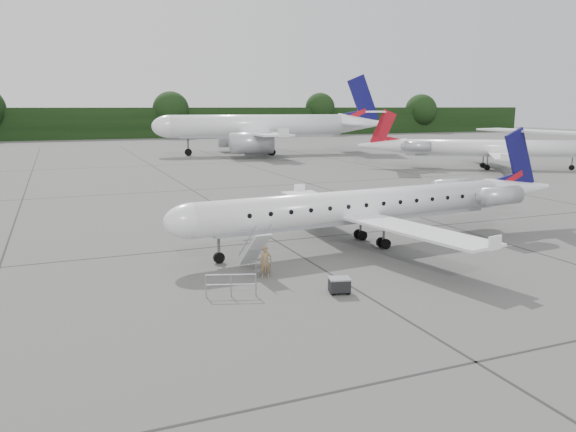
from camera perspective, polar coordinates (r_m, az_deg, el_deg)
name	(u,v)px	position (r m, az deg, el deg)	size (l,w,h in m)	color
ground	(414,265)	(30.67, 12.66, -4.87)	(320.00, 320.00, 0.00)	#5A5A57
treeline	(126,123)	(155.08, -16.15, 9.06)	(260.00, 4.00, 8.00)	black
main_regional_jet	(360,190)	(33.67, 7.31, 2.64)	(26.48, 19.07, 6.79)	white
airstair	(255,251)	(28.65, -3.38, -3.54)	(0.85, 2.34, 2.13)	white
passenger	(266,262)	(27.55, -2.30, -4.70)	(0.58, 0.38, 1.59)	olive
safety_railing	(231,286)	(25.09, -5.81, -7.05)	(2.20, 0.08, 1.00)	gray
baggage_cart	(339,285)	(25.50, 5.24, -6.99)	(0.90, 0.73, 0.78)	black
bg_narrowbody	(257,115)	(98.93, -3.13, 10.24)	(38.29, 27.57, 13.74)	white
bg_regional_right	(495,140)	(80.40, 20.29, 7.27)	(29.76, 21.43, 7.81)	white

